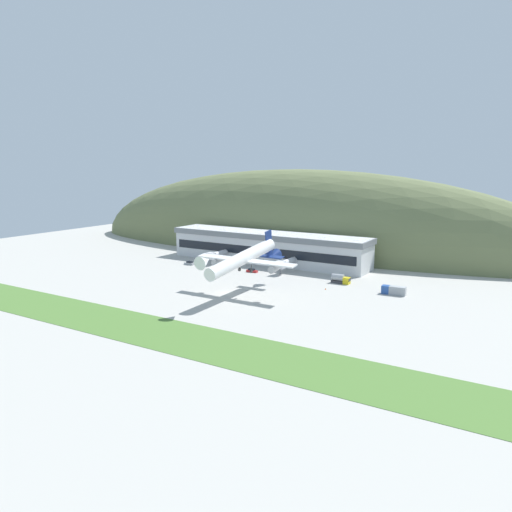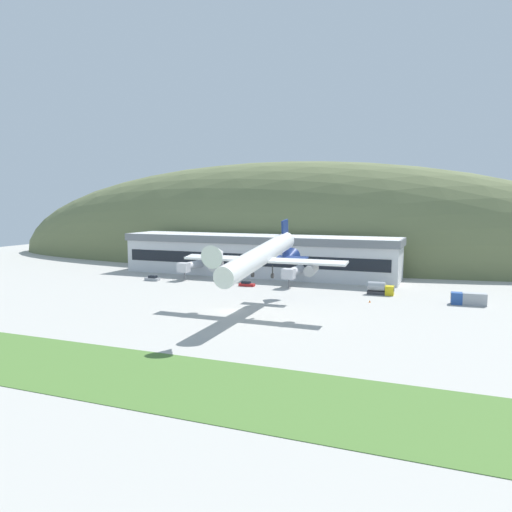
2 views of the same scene
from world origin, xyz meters
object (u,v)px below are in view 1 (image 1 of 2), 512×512
jetway_1 (286,263)px  traffic_cone_0 (325,289)px  service_car_1 (189,263)px  jetway_0 (217,255)px  cargo_airplane (244,258)px  terminal_building (268,245)px  fuel_truck (394,290)px  box_truck (340,279)px  service_car_0 (252,271)px

jetway_1 → traffic_cone_0: jetway_1 is taller
service_car_1 → jetway_0: bearing=42.7°
traffic_cone_0 → service_car_1: bearing=172.3°
jetway_0 → cargo_airplane: cargo_airplane is taller
terminal_building → fuel_truck: bearing=-22.4°
cargo_airplane → fuel_truck: size_ratio=5.76×
terminal_building → box_truck: terminal_building is taller
service_car_0 → box_truck: size_ratio=0.68×
fuel_truck → traffic_cone_0: bearing=-165.5°
jetway_1 → fuel_truck: size_ratio=1.68×
terminal_building → traffic_cone_0: size_ratio=159.21×
terminal_building → fuel_truck: size_ratio=11.57×
service_car_1 → traffic_cone_0: 68.01m
terminal_building → jetway_1: terminal_building is taller
box_truck → cargo_airplane: bearing=-122.7°
terminal_building → box_truck: 47.58m
cargo_airplane → traffic_cone_0: (19.84, 21.01, -12.08)m
jetway_0 → service_car_0: (22.21, -6.70, -3.40)m
box_truck → traffic_cone_0: 11.35m
jetway_1 → service_car_1: (-42.91, -7.40, -3.35)m
terminal_building → jetway_0: 22.84m
cargo_airplane → fuel_truck: cargo_airplane is taller
jetway_1 → service_car_0: size_ratio=2.89×
terminal_building → box_truck: size_ratio=13.48×
jetway_1 → fuel_truck: 47.80m
service_car_0 → service_car_1: (-30.89, -1.30, 0.06)m
service_car_0 → traffic_cone_0: service_car_0 is taller
cargo_airplane → fuel_truck: (41.83, 26.70, -10.94)m
fuel_truck → terminal_building: bearing=157.6°
service_car_1 → cargo_airplane: bearing=-32.4°
service_car_0 → fuel_truck: (58.50, -4.76, 0.83)m
fuel_truck → box_truck: size_ratio=1.17×
service_car_0 → box_truck: 37.38m
terminal_building → traffic_cone_0: terminal_building is taller
terminal_building → jetway_1: (17.13, -15.32, -3.50)m
fuel_truck → traffic_cone_0: size_ratio=13.76×
jetway_0 → box_truck: (59.58, -5.90, -2.44)m
cargo_airplane → service_car_1: (-47.55, 30.15, -11.71)m
jetway_1 → service_car_0: bearing=-153.1°
traffic_cone_0 → jetway_0: bearing=163.7°
terminal_building → service_car_0: size_ratio=19.87×
jetway_1 → traffic_cone_0: 29.78m
service_car_0 → fuel_truck: bearing=-4.7°
traffic_cone_0 → service_car_0: bearing=164.0°
jetway_0 → service_car_1: bearing=-137.3°
cargo_airplane → service_car_1: size_ratio=9.95×
service_car_1 → traffic_cone_0: bearing=-7.7°
jetway_1 → fuel_truck: jetway_1 is taller
service_car_1 → traffic_cone_0: size_ratio=7.96×
box_truck → service_car_0: bearing=-178.8°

